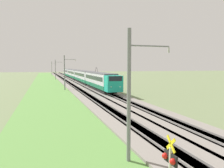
{
  "coord_description": "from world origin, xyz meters",
  "views": [
    {
      "loc": [
        -2.03,
        7.3,
        5.36
      ],
      "look_at": [
        33.95,
        -4.02,
        2.22
      ],
      "focal_mm": 35.0,
      "sensor_mm": 36.0,
      "label": 1
    }
  ],
  "objects_px": {
    "catenary_mast_far": "(56,70)",
    "catenary_mast_near": "(130,95)",
    "catenary_mast_distant": "(52,68)",
    "catenary_mast_mid": "(65,72)",
    "passenger_train": "(78,75)"
  },
  "relations": [
    {
      "from": "passenger_train",
      "to": "catenary_mast_mid",
      "type": "xyz_separation_m",
      "value": [
        -26.31,
        6.88,
        1.6
      ]
    },
    {
      "from": "passenger_train",
      "to": "catenary_mast_far",
      "type": "distance_m",
      "value": 13.05
    },
    {
      "from": "catenary_mast_far",
      "to": "catenary_mast_near",
      "type": "bearing_deg",
      "value": -180.0
    },
    {
      "from": "catenary_mast_mid",
      "to": "catenary_mast_distant",
      "type": "height_order",
      "value": "catenary_mast_distant"
    },
    {
      "from": "catenary_mast_far",
      "to": "catenary_mast_distant",
      "type": "xyz_separation_m",
      "value": [
        37.28,
        0.0,
        0.03
      ]
    },
    {
      "from": "passenger_train",
      "to": "catenary_mast_mid",
      "type": "distance_m",
      "value": 27.24
    },
    {
      "from": "passenger_train",
      "to": "catenary_mast_distant",
      "type": "height_order",
      "value": "catenary_mast_distant"
    },
    {
      "from": "passenger_train",
      "to": "catenary_mast_mid",
      "type": "height_order",
      "value": "catenary_mast_mid"
    },
    {
      "from": "catenary_mast_near",
      "to": "catenary_mast_far",
      "type": "distance_m",
      "value": 74.57
    },
    {
      "from": "catenary_mast_far",
      "to": "catenary_mast_distant",
      "type": "bearing_deg",
      "value": 0.0
    },
    {
      "from": "catenary_mast_far",
      "to": "catenary_mast_distant",
      "type": "distance_m",
      "value": 37.28
    },
    {
      "from": "catenary_mast_near",
      "to": "catenary_mast_far",
      "type": "xyz_separation_m",
      "value": [
        74.57,
        0.0,
        0.18
      ]
    },
    {
      "from": "catenary_mast_near",
      "to": "catenary_mast_mid",
      "type": "bearing_deg",
      "value": 0.0
    },
    {
      "from": "passenger_train",
      "to": "catenary_mast_distant",
      "type": "distance_m",
      "value": 48.77
    },
    {
      "from": "catenary_mast_mid",
      "to": "catenary_mast_far",
      "type": "relative_size",
      "value": 0.99
    }
  ]
}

